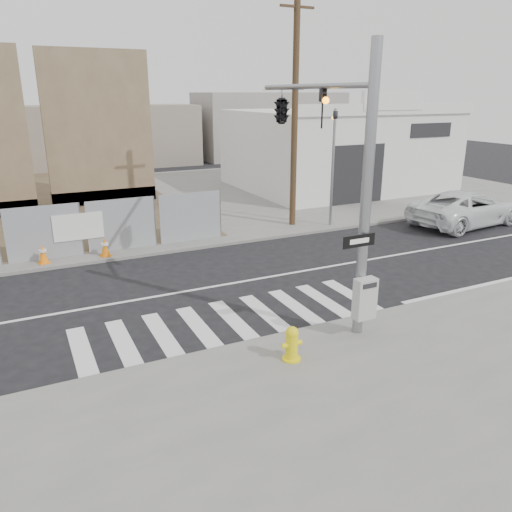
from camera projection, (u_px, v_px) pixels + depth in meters
name	position (u px, v px, depth m)	size (l,w,h in m)	color
ground	(201.00, 289.00, 15.92)	(100.00, 100.00, 0.00)	black
sidewalk_far	(115.00, 204.00, 27.87)	(50.00, 20.00, 0.12)	slate
signal_pole	(306.00, 138.00, 13.72)	(0.96, 5.87, 7.00)	gray
far_signal_pole	(333.00, 152.00, 22.09)	(0.16, 0.20, 5.60)	gray
concrete_wall_right	(100.00, 143.00, 26.70)	(5.50, 1.30, 8.00)	brown
auto_shop	(336.00, 149.00, 32.03)	(12.00, 10.20, 5.95)	silver
utility_pole_right	(295.00, 111.00, 21.70)	(1.60, 0.28, 10.00)	#453420
fire_hydrant	(292.00, 343.00, 11.34)	(0.52, 0.50, 0.82)	yellow
suv	(466.00, 208.00, 23.38)	(2.70, 5.85, 1.63)	white
traffic_cone_c	(43.00, 254.00, 17.85)	(0.44, 0.44, 0.73)	orange
traffic_cone_d	(105.00, 247.00, 18.63)	(0.45, 0.45, 0.72)	orange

